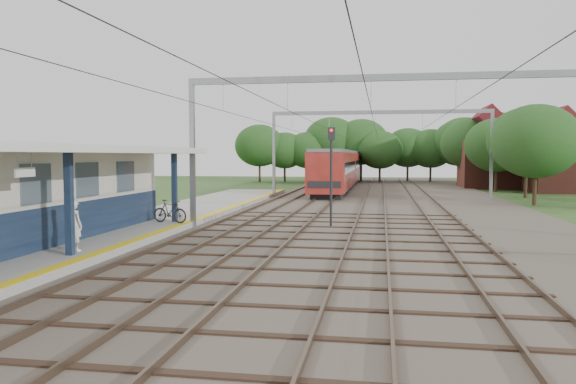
# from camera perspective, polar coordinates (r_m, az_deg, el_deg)

# --- Properties ---
(ground) EXTENTS (160.00, 160.00, 0.00)m
(ground) POSITION_cam_1_polar(r_m,az_deg,el_deg) (11.24, -10.54, -14.29)
(ground) COLOR #2D4C1E
(ground) RESTS_ON ground
(ballast_bed) EXTENTS (18.00, 90.00, 0.10)m
(ballast_bed) POSITION_cam_1_polar(r_m,az_deg,el_deg) (40.18, 9.89, -1.18)
(ballast_bed) COLOR #473D33
(ballast_bed) RESTS_ON ground
(platform) EXTENTS (5.00, 52.00, 0.35)m
(platform) POSITION_cam_1_polar(r_m,az_deg,el_deg) (26.71, -15.40, -3.46)
(platform) COLOR gray
(platform) RESTS_ON ground
(yellow_stripe) EXTENTS (0.45, 52.00, 0.01)m
(yellow_stripe) POSITION_cam_1_polar(r_m,az_deg,el_deg) (25.83, -10.86, -3.24)
(yellow_stripe) COLOR yellow
(yellow_stripe) RESTS_ON platform
(station_building) EXTENTS (3.41, 18.00, 3.40)m
(station_building) POSITION_cam_1_polar(r_m,az_deg,el_deg) (21.22, -26.89, -0.50)
(station_building) COLOR beige
(station_building) RESTS_ON platform
(canopy) EXTENTS (6.40, 20.00, 3.44)m
(canopy) POSITION_cam_1_polar(r_m,az_deg,el_deg) (19.71, -26.15, 3.88)
(canopy) COLOR #12213A
(canopy) RESTS_ON platform
(rail_tracks) EXTENTS (11.80, 88.00, 0.15)m
(rail_tracks) POSITION_cam_1_polar(r_m,az_deg,el_deg) (40.22, 6.33, -0.97)
(rail_tracks) COLOR brown
(rail_tracks) RESTS_ON ballast_bed
(catenary_system) EXTENTS (17.22, 88.00, 7.00)m
(catenary_system) POSITION_cam_1_polar(r_m,az_deg,el_deg) (35.37, 9.05, 7.02)
(catenary_system) COLOR gray
(catenary_system) RESTS_ON ground
(tree_band) EXTENTS (31.72, 30.88, 8.82)m
(tree_band) POSITION_cam_1_polar(r_m,az_deg,el_deg) (67.17, 9.65, 4.94)
(tree_band) COLOR #382619
(tree_band) RESTS_ON ground
(house_near) EXTENTS (7.00, 6.12, 7.89)m
(house_near) POSITION_cam_1_polar(r_m,az_deg,el_deg) (58.64, 26.69, 2.89)
(house_near) COLOR brown
(house_near) RESTS_ON ground
(house_far) EXTENTS (8.00, 6.12, 8.66)m
(house_far) POSITION_cam_1_polar(r_m,az_deg,el_deg) (63.24, 20.75, 3.30)
(house_far) COLOR brown
(house_far) RESTS_ON ground
(person) EXTENTS (0.71, 0.59, 1.66)m
(person) POSITION_cam_1_polar(r_m,az_deg,el_deg) (19.55, -20.86, -3.21)
(person) COLOR white
(person) RESTS_ON platform
(bicycle) EXTENTS (1.85, 0.90, 1.07)m
(bicycle) POSITION_cam_1_polar(r_m,az_deg,el_deg) (26.43, -11.92, -1.93)
(bicycle) COLOR black
(bicycle) RESTS_ON platform
(train) EXTENTS (2.94, 36.57, 3.86)m
(train) POSITION_cam_1_polar(r_m,az_deg,el_deg) (59.83, 5.47, 2.48)
(train) COLOR black
(train) RESTS_ON ballast_bed
(signal_post) EXTENTS (0.36, 0.31, 4.78)m
(signal_post) POSITION_cam_1_polar(r_m,az_deg,el_deg) (26.45, 4.41, 2.97)
(signal_post) COLOR black
(signal_post) RESTS_ON ground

